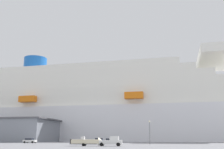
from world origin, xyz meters
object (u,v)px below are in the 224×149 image
cruise_ship (92,110)px  parked_car_silver_sedan (109,141)px  parked_car_white_van (30,141)px  parked_car_blue_suv (98,140)px  small_boat_on_trailer (89,142)px  pickup_truck (111,141)px  street_lamp (150,128)px

cruise_ship → parked_car_silver_sedan: 54.65m
parked_car_silver_sedan → parked_car_white_van: (-27.52, 1.98, 0.00)m
cruise_ship → parked_car_silver_sedan: (16.56, -50.04, -14.44)m
parked_car_white_van → parked_car_blue_suv: 24.17m
small_boat_on_trailer → cruise_ship: bearing=101.8°
small_boat_on_trailer → parked_car_blue_suv: bearing=97.8°
cruise_ship → pickup_truck: (20.81, -75.06, -14.23)m
street_lamp → small_boat_on_trailer: bearing=-127.0°
pickup_truck → parked_car_white_van: bearing=139.6°
pickup_truck → small_boat_on_trailer: size_ratio=0.64×
cruise_ship → small_boat_on_trailer: bearing=-78.2°
small_boat_on_trailer → street_lamp: bearing=53.0°
cruise_ship → street_lamp: size_ratio=39.40×
cruise_ship → street_lamp: bearing=-62.8°
parked_car_white_van → parked_car_blue_suv: bearing=27.5°
parked_car_white_van → pickup_truck: bearing=-40.4°
pickup_truck → street_lamp: street_lamp is taller
cruise_ship → parked_car_white_van: bearing=-102.8°
parked_car_blue_suv → street_lamp: bearing=-47.0°
parked_car_blue_suv → parked_car_silver_sedan: bearing=-65.2°
cruise_ship → parked_car_blue_suv: cruise_ship is taller
street_lamp → parked_car_white_van: size_ratio=1.50×
cruise_ship → small_boat_on_trailer: 78.27m
parked_car_white_van → parked_car_blue_suv: (21.45, 11.15, -0.00)m
parked_car_blue_suv → pickup_truck: bearing=-74.9°
parked_car_blue_suv → small_boat_on_trailer: bearing=-82.2°
cruise_ship → parked_car_blue_suv: 41.00m
street_lamp → parked_car_blue_suv: bearing=133.0°
street_lamp → parked_car_silver_sedan: size_ratio=1.44×
parked_car_silver_sedan → parked_car_white_van: bearing=175.9°
cruise_ship → parked_car_silver_sedan: cruise_ship is taller
parked_car_silver_sedan → street_lamp: bearing=-29.1°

